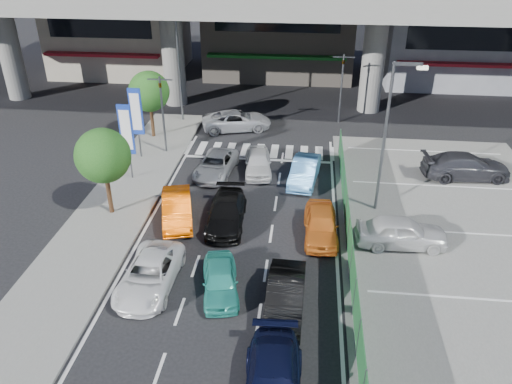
# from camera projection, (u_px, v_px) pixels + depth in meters

# --- Properties ---
(ground) EXTENTS (120.00, 120.00, 0.00)m
(ground) POSITION_uv_depth(u_px,v_px,m) (230.00, 268.00, 22.48)
(ground) COLOR black
(ground) RESTS_ON ground
(parking_lot) EXTENTS (12.00, 28.00, 0.06)m
(parking_lot) POSITION_uv_depth(u_px,v_px,m) (471.00, 257.00, 23.16)
(parking_lot) COLOR slate
(parking_lot) RESTS_ON ground
(sidewalk_left) EXTENTS (4.00, 30.00, 0.12)m
(sidewalk_left) POSITION_uv_depth(u_px,v_px,m) (112.00, 213.00, 26.59)
(sidewalk_left) COLOR slate
(sidewalk_left) RESTS_ON ground
(fence_run) EXTENTS (0.16, 22.00, 1.80)m
(fence_run) POSITION_uv_depth(u_px,v_px,m) (350.00, 247.00, 22.41)
(fence_run) COLOR #216130
(fence_run) RESTS_ON ground
(building_west) EXTENTS (12.00, 10.90, 13.00)m
(building_west) POSITION_uv_depth(u_px,v_px,m) (117.00, 3.00, 48.66)
(building_west) COLOR #A39983
(building_west) RESTS_ON ground
(building_east) EXTENTS (12.00, 10.90, 12.00)m
(building_east) POSITION_uv_depth(u_px,v_px,m) (454.00, 15.00, 45.88)
(building_east) COLOR gray
(building_east) RESTS_ON ground
(traffic_light_left) EXTENTS (1.60, 1.24, 5.20)m
(traffic_light_left) POSITION_uv_depth(u_px,v_px,m) (161.00, 96.00, 31.60)
(traffic_light_left) COLOR #595B60
(traffic_light_left) RESTS_ON ground
(traffic_light_right) EXTENTS (1.60, 1.24, 5.20)m
(traffic_light_right) POSITION_uv_depth(u_px,v_px,m) (343.00, 72.00, 36.58)
(traffic_light_right) COLOR #595B60
(traffic_light_right) RESTS_ON ground
(street_lamp_right) EXTENTS (1.65, 0.22, 8.00)m
(street_lamp_right) POSITION_uv_depth(u_px,v_px,m) (389.00, 127.00, 24.71)
(street_lamp_right) COLOR #595B60
(street_lamp_right) RESTS_ON ground
(street_lamp_left) EXTENTS (1.65, 0.22, 8.00)m
(street_lamp_left) POSITION_uv_depth(u_px,v_px,m) (181.00, 59.00, 36.43)
(street_lamp_left) COLOR #595B60
(street_lamp_left) RESTS_ON ground
(signboard_near) EXTENTS (0.80, 0.14, 4.70)m
(signboard_near) POSITION_uv_depth(u_px,v_px,m) (127.00, 132.00, 28.63)
(signboard_near) COLOR #595B60
(signboard_near) RESTS_ON ground
(signboard_far) EXTENTS (0.80, 0.14, 4.70)m
(signboard_far) POSITION_uv_depth(u_px,v_px,m) (136.00, 114.00, 31.28)
(signboard_far) COLOR #595B60
(signboard_far) RESTS_ON ground
(tree_near) EXTENTS (2.80, 2.80, 4.80)m
(tree_near) POSITION_uv_depth(u_px,v_px,m) (103.00, 156.00, 24.98)
(tree_near) COLOR #382314
(tree_near) RESTS_ON ground
(tree_far) EXTENTS (2.80, 2.80, 4.80)m
(tree_far) POSITION_uv_depth(u_px,v_px,m) (149.00, 92.00, 34.19)
(tree_far) COLOR #382314
(tree_far) RESTS_ON ground
(sedan_white_mid_left) EXTENTS (2.21, 4.63, 1.28)m
(sedan_white_mid_left) POSITION_uv_depth(u_px,v_px,m) (150.00, 274.00, 21.08)
(sedan_white_mid_left) COLOR white
(sedan_white_mid_left) RESTS_ON ground
(taxi_teal_mid) EXTENTS (2.15, 3.83, 1.23)m
(taxi_teal_mid) POSITION_uv_depth(u_px,v_px,m) (220.00, 280.00, 20.79)
(taxi_teal_mid) COLOR teal
(taxi_teal_mid) RESTS_ON ground
(hatch_black_mid_right) EXTENTS (1.54, 4.21, 1.38)m
(hatch_black_mid_right) POSITION_uv_depth(u_px,v_px,m) (285.00, 296.00, 19.79)
(hatch_black_mid_right) COLOR black
(hatch_black_mid_right) RESTS_ON ground
(taxi_orange_left) EXTENTS (2.49, 4.42, 1.38)m
(taxi_orange_left) POSITION_uv_depth(u_px,v_px,m) (177.00, 208.00, 25.74)
(taxi_orange_left) COLOR #F45801
(taxi_orange_left) RESTS_ON ground
(sedan_black_mid) EXTENTS (2.04, 4.61, 1.31)m
(sedan_black_mid) POSITION_uv_depth(u_px,v_px,m) (226.00, 213.00, 25.43)
(sedan_black_mid) COLOR black
(sedan_black_mid) RESTS_ON ground
(taxi_orange_right) EXTENTS (1.76, 4.10, 1.38)m
(taxi_orange_right) POSITION_uv_depth(u_px,v_px,m) (321.00, 224.00, 24.45)
(taxi_orange_right) COLOR orange
(taxi_orange_right) RESTS_ON ground
(wagon_silver_front_left) EXTENTS (2.47, 4.57, 1.22)m
(wagon_silver_front_left) POSITION_uv_depth(u_px,v_px,m) (216.00, 165.00, 30.46)
(wagon_silver_front_left) COLOR #A5A7AC
(wagon_silver_front_left) RESTS_ON ground
(sedan_white_front_mid) EXTENTS (2.07, 4.12, 1.35)m
(sedan_white_front_mid) POSITION_uv_depth(u_px,v_px,m) (258.00, 162.00, 30.66)
(sedan_white_front_mid) COLOR silver
(sedan_white_front_mid) RESTS_ON ground
(kei_truck_front_right) EXTENTS (1.98, 4.34, 1.38)m
(kei_truck_front_right) POSITION_uv_depth(u_px,v_px,m) (304.00, 171.00, 29.53)
(kei_truck_front_right) COLOR #4E90D1
(kei_truck_front_right) RESTS_ON ground
(crossing_wagon_silver) EXTENTS (5.50, 3.60, 1.41)m
(crossing_wagon_silver) POSITION_uv_depth(u_px,v_px,m) (237.00, 121.00, 36.82)
(crossing_wagon_silver) COLOR #B3B5BB
(crossing_wagon_silver) RESTS_ON ground
(parked_sedan_white) EXTENTS (4.39, 1.91, 1.47)m
(parked_sedan_white) POSITION_uv_depth(u_px,v_px,m) (401.00, 232.00, 23.63)
(parked_sedan_white) COLOR silver
(parked_sedan_white) RESTS_ON parking_lot
(parked_sedan_dgrey) EXTENTS (5.36, 2.59, 1.51)m
(parked_sedan_dgrey) POSITION_uv_depth(u_px,v_px,m) (466.00, 166.00, 29.84)
(parked_sedan_dgrey) COLOR #323238
(parked_sedan_dgrey) RESTS_ON parking_lot
(traffic_cone) EXTENTS (0.37, 0.37, 0.63)m
(traffic_cone) POSITION_uv_depth(u_px,v_px,m) (359.00, 226.00, 24.89)
(traffic_cone) COLOR #D14D0B
(traffic_cone) RESTS_ON parking_lot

